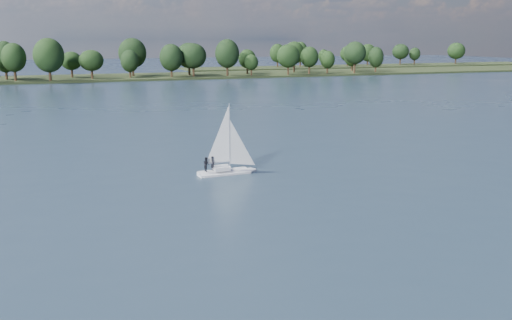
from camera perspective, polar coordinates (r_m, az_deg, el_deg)
The scene contains 5 objects.
ground at distance 123.53m, azimuth -11.59°, elevation 4.67°, with size 700.00×700.00×0.00m, color #233342.
far_shore at distance 234.29m, azimuth -16.28°, elevation 7.80°, with size 660.00×40.00×1.50m, color black.
far_shore_back at distance 334.07m, azimuth 11.70°, elevation 9.14°, with size 220.00×30.00×1.40m, color black.
sailboat at distance 65.12m, azimuth -3.19°, elevation 0.60°, with size 6.54×2.09×8.51m.
treeline at distance 230.00m, azimuth -22.17°, elevation 9.35°, with size 562.82×74.26×18.38m.
Camera 1 is at (-20.16, -20.92, 15.22)m, focal length 40.00 mm.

